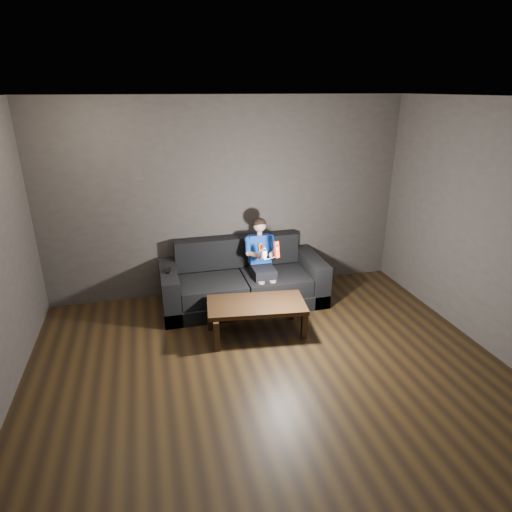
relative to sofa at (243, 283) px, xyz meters
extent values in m
plane|color=black|center=(-0.08, -2.01, -0.28)|extent=(5.00, 5.00, 0.00)
cube|color=#37322F|center=(-0.08, 0.49, 1.07)|extent=(5.00, 0.04, 2.70)
cube|color=silver|center=(-0.08, -2.01, 2.42)|extent=(5.00, 5.00, 0.02)
cube|color=black|center=(0.00, -0.03, -0.18)|extent=(2.18, 0.94, 0.19)
cube|color=black|center=(-0.44, -0.13, 0.03)|extent=(0.85, 0.66, 0.23)
cube|color=black|center=(0.44, -0.13, 0.03)|extent=(0.85, 0.66, 0.23)
cube|color=black|center=(0.00, 0.33, 0.35)|extent=(1.75, 0.22, 0.43)
cube|color=black|center=(-0.98, -0.03, 0.02)|extent=(0.22, 0.94, 0.60)
cube|color=black|center=(0.98, -0.03, 0.02)|extent=(0.22, 0.94, 0.60)
cube|color=black|center=(0.25, -0.15, 0.21)|extent=(0.29, 0.37, 0.14)
cube|color=navy|center=(0.25, 0.04, 0.47)|extent=(0.29, 0.21, 0.40)
cube|color=yellow|center=(0.25, -0.04, 0.53)|extent=(0.09, 0.09, 0.10)
cube|color=#C50001|center=(0.25, -0.04, 0.53)|extent=(0.06, 0.06, 0.06)
cylinder|color=tan|center=(0.25, 0.04, 0.69)|extent=(0.07, 0.07, 0.06)
sphere|color=tan|center=(0.25, 0.04, 0.80)|extent=(0.17, 0.17, 0.17)
ellipsoid|color=black|center=(0.25, 0.05, 0.82)|extent=(0.18, 0.18, 0.16)
cylinder|color=navy|center=(0.07, -0.02, 0.54)|extent=(0.08, 0.22, 0.19)
cylinder|color=navy|center=(0.43, -0.02, 0.54)|extent=(0.08, 0.22, 0.19)
cylinder|color=tan|center=(0.12, -0.17, 0.50)|extent=(0.14, 0.23, 0.10)
cylinder|color=tan|center=(0.38, -0.17, 0.50)|extent=(0.14, 0.23, 0.10)
sphere|color=tan|center=(0.18, -0.27, 0.49)|extent=(0.08, 0.08, 0.08)
sphere|color=tan|center=(0.33, -0.27, 0.49)|extent=(0.08, 0.08, 0.08)
cylinder|color=tan|center=(0.17, -0.34, 0.00)|extent=(0.09, 0.09, 0.33)
cylinder|color=tan|center=(0.33, -0.34, 0.00)|extent=(0.09, 0.09, 0.33)
cube|color=red|center=(0.33, -0.47, 0.64)|extent=(0.06, 0.08, 0.21)
cube|color=maroon|center=(0.33, -0.50, 0.70)|extent=(0.03, 0.02, 0.03)
cylinder|color=white|center=(0.33, -0.50, 0.63)|extent=(0.02, 0.01, 0.02)
ellipsoid|color=white|center=(0.18, -0.47, 0.60)|extent=(0.08, 0.10, 0.16)
cylinder|color=black|center=(0.18, -0.51, 0.66)|extent=(0.03, 0.01, 0.03)
cube|color=black|center=(-0.98, -0.08, 0.33)|extent=(0.07, 0.16, 0.03)
cube|color=black|center=(-0.98, -0.03, 0.35)|extent=(0.02, 0.02, 0.00)
cube|color=black|center=(-0.03, -0.86, 0.12)|extent=(1.21, 0.71, 0.05)
cube|color=black|center=(-0.55, -1.09, -0.09)|extent=(0.06, 0.06, 0.36)
cube|color=black|center=(0.49, -1.09, -0.09)|extent=(0.06, 0.06, 0.36)
cube|color=black|center=(-0.55, -0.62, -0.09)|extent=(0.06, 0.06, 0.36)
cube|color=black|center=(0.49, -0.62, -0.09)|extent=(0.06, 0.06, 0.36)
camera|label=1|loc=(-1.16, -5.18, 2.50)|focal=30.00mm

